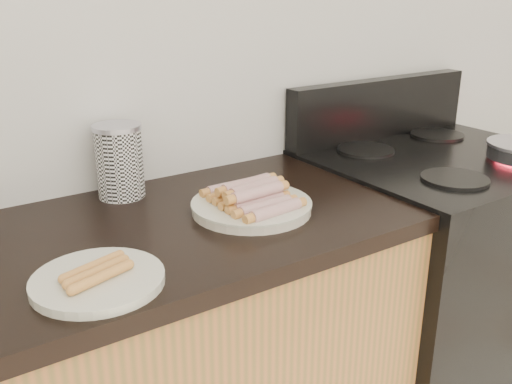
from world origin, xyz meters
TOP-DOWN VIEW (x-y plane):
  - wall_back at (0.00, 2.00)m, footprint 4.00×0.04m
  - stove at (0.78, 1.68)m, footprint 0.76×0.65m
  - stove_panel at (0.78, 1.96)m, footprint 0.76×0.06m
  - burner_near_left at (0.61, 1.51)m, footprint 0.18×0.18m
  - burner_far_left at (0.61, 1.84)m, footprint 0.18×0.18m
  - burner_far_right at (0.95, 1.84)m, footprint 0.18×0.18m
  - main_plate at (0.05, 1.65)m, footprint 0.30×0.30m
  - side_plate at (-0.38, 1.51)m, footprint 0.28×0.28m
  - hotdog_pile at (0.05, 1.65)m, footprint 0.14×0.22m
  - plain_sausages at (-0.38, 1.51)m, footprint 0.12×0.10m
  - canister at (-0.17, 1.92)m, footprint 0.12×0.12m

SIDE VIEW (x-z plane):
  - stove at x=0.78m, z-range 0.00..0.91m
  - side_plate at x=-0.38m, z-range 0.90..0.92m
  - main_plate at x=0.05m, z-range 0.90..0.92m
  - burner_near_left at x=0.61m, z-range 0.91..0.92m
  - burner_far_left at x=0.61m, z-range 0.91..0.92m
  - burner_far_right at x=0.95m, z-range 0.91..0.92m
  - plain_sausages at x=-0.38m, z-range 0.92..0.94m
  - hotdog_pile at x=0.05m, z-range 0.91..0.97m
  - canister at x=-0.17m, z-range 0.90..1.09m
  - stove_panel at x=0.78m, z-range 0.91..1.11m
  - wall_back at x=0.00m, z-range 0.00..2.60m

